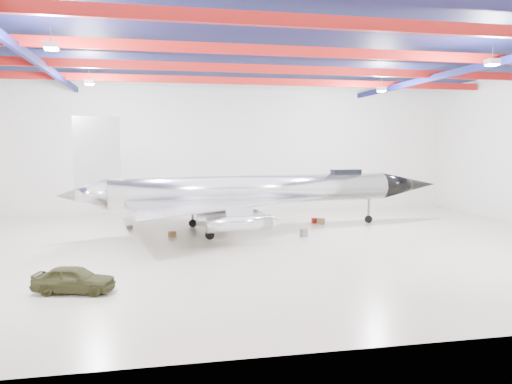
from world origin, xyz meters
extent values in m
plane|color=beige|center=(0.00, 0.00, 0.00)|extent=(40.00, 40.00, 0.00)
plane|color=silver|center=(0.00, 15.00, 5.50)|extent=(40.00, 0.00, 40.00)
plane|color=#0A0F38|center=(0.00, 0.00, 11.00)|extent=(40.00, 40.00, 0.00)
cube|color=maroon|center=(0.00, -9.00, 10.40)|extent=(39.50, 0.25, 0.50)
cube|color=maroon|center=(0.00, -3.00, 10.40)|extent=(39.50, 0.25, 0.50)
cube|color=maroon|center=(0.00, 3.00, 10.40)|extent=(39.50, 0.25, 0.50)
cube|color=maroon|center=(0.00, 9.00, 10.40)|extent=(39.50, 0.25, 0.50)
cube|color=#0B0F47|center=(-12.00, 0.00, 10.10)|extent=(0.25, 29.50, 0.40)
cube|color=#0B0F47|center=(12.00, 0.00, 10.10)|extent=(0.25, 29.50, 0.40)
cube|color=silver|center=(-10.00, -6.00, 9.70)|extent=(0.55, 0.55, 0.25)
cube|color=silver|center=(10.00, -6.00, 9.70)|extent=(0.55, 0.55, 0.25)
cube|color=silver|center=(-10.00, 6.00, 9.70)|extent=(0.55, 0.55, 0.25)
cube|color=silver|center=(10.00, 6.00, 9.70)|extent=(0.55, 0.55, 0.25)
cylinder|color=silver|center=(0.70, 5.06, 2.72)|extent=(19.50, 4.61, 1.94)
cone|color=black|center=(12.71, 6.74, 2.72)|extent=(5.08, 2.59, 1.94)
cone|color=silver|center=(-10.36, 3.52, 2.72)|extent=(3.15, 2.33, 1.94)
cube|color=silver|center=(-9.40, 3.65, 5.24)|extent=(2.71, 0.49, 4.37)
cube|color=black|center=(7.43, 6.00, 3.74)|extent=(2.22, 1.06, 0.49)
cylinder|color=silver|center=(-1.45, -0.63, 1.36)|extent=(3.77, 1.38, 0.87)
cylinder|color=silver|center=(-1.79, 1.78, 1.36)|extent=(3.77, 1.38, 0.87)
cylinder|color=silver|center=(-2.59, 7.54, 1.36)|extent=(3.77, 1.38, 0.87)
cylinder|color=silver|center=(-2.93, 9.95, 1.36)|extent=(3.77, 1.38, 0.87)
cylinder|color=#59595B|center=(9.35, 6.27, 0.87)|extent=(0.17, 0.17, 1.75)
cylinder|color=black|center=(9.35, 6.27, 0.27)|extent=(0.57, 0.29, 0.54)
cylinder|color=#59595B|center=(-2.81, 2.12, 0.87)|extent=(0.17, 0.17, 1.75)
cylinder|color=black|center=(-2.81, 2.12, 0.27)|extent=(0.57, 0.29, 0.54)
cylinder|color=#59595B|center=(-3.49, 6.93, 0.87)|extent=(0.17, 0.17, 1.75)
cylinder|color=black|center=(-3.49, 6.93, 0.27)|extent=(0.57, 0.29, 0.54)
imported|color=#36361B|center=(-9.16, -7.72, 0.53)|extent=(3.33, 1.95, 1.06)
cube|color=olive|center=(-5.02, 3.49, 0.16)|extent=(0.51, 0.43, 0.32)
cube|color=maroon|center=(-1.51, 9.02, 0.18)|extent=(0.55, 0.45, 0.36)
cylinder|color=#59595B|center=(3.06, 1.92, 0.24)|extent=(0.54, 0.54, 0.47)
cube|color=olive|center=(5.74, 6.46, 0.20)|extent=(0.70, 0.62, 0.41)
cube|color=#59595B|center=(-7.78, 6.94, 0.14)|extent=(0.46, 0.41, 0.27)
cylinder|color=maroon|center=(5.39, 6.95, 0.19)|extent=(0.44, 0.44, 0.39)
cube|color=olive|center=(-1.63, 5.85, 0.17)|extent=(0.56, 0.48, 0.35)
cylinder|color=#59595B|center=(1.52, 8.52, 0.17)|extent=(0.44, 0.44, 0.34)
camera|label=1|loc=(-6.01, -27.67, 5.71)|focal=35.00mm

